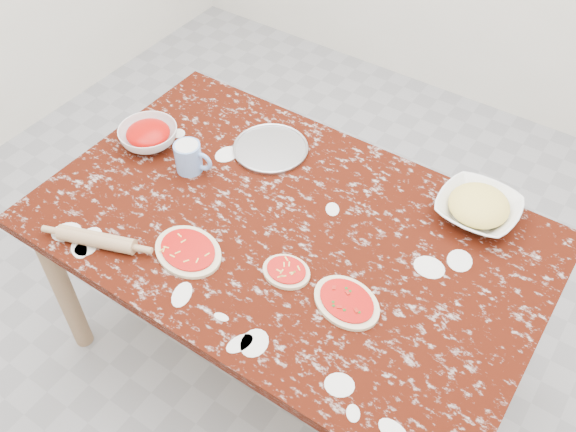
# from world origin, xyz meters

# --- Properties ---
(ground) EXTENTS (4.00, 4.00, 0.00)m
(ground) POSITION_xyz_m (0.00, 0.00, 0.00)
(ground) COLOR gray
(worktable) EXTENTS (1.60, 1.00, 0.75)m
(worktable) POSITION_xyz_m (0.00, 0.00, 0.67)
(worktable) COLOR black
(worktable) RESTS_ON ground
(pizza_tray) EXTENTS (0.33, 0.33, 0.01)m
(pizza_tray) POSITION_xyz_m (-0.26, 0.27, 0.76)
(pizza_tray) COLOR #B2B2B7
(pizza_tray) RESTS_ON worktable
(sauce_bowl) EXTENTS (0.28, 0.28, 0.07)m
(sauce_bowl) POSITION_xyz_m (-0.64, 0.06, 0.78)
(sauce_bowl) COLOR white
(sauce_bowl) RESTS_ON worktable
(cheese_bowl) EXTENTS (0.26, 0.26, 0.06)m
(cheese_bowl) POSITION_xyz_m (0.47, 0.38, 0.78)
(cheese_bowl) COLOR white
(cheese_bowl) RESTS_ON worktable
(flour_mug) EXTENTS (0.14, 0.09, 0.11)m
(flour_mug) POSITION_xyz_m (-0.43, 0.03, 0.81)
(flour_mug) COLOR #779DDC
(flour_mug) RESTS_ON worktable
(pizza_left) EXTENTS (0.26, 0.22, 0.02)m
(pizza_left) POSITION_xyz_m (-0.19, -0.26, 0.76)
(pizza_left) COLOR beige
(pizza_left) RESTS_ON worktable
(pizza_mid) EXTENTS (0.15, 0.13, 0.02)m
(pizza_mid) POSITION_xyz_m (0.10, -0.16, 0.76)
(pizza_mid) COLOR beige
(pizza_mid) RESTS_ON worktable
(pizza_right) EXTENTS (0.24, 0.20, 0.02)m
(pizza_right) POSITION_xyz_m (0.30, -0.15, 0.76)
(pizza_right) COLOR beige
(pizza_right) RESTS_ON worktable
(rolling_pin) EXTENTS (0.25, 0.13, 0.05)m
(rolling_pin) POSITION_xyz_m (-0.44, -0.39, 0.77)
(rolling_pin) COLOR tan
(rolling_pin) RESTS_ON worktable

